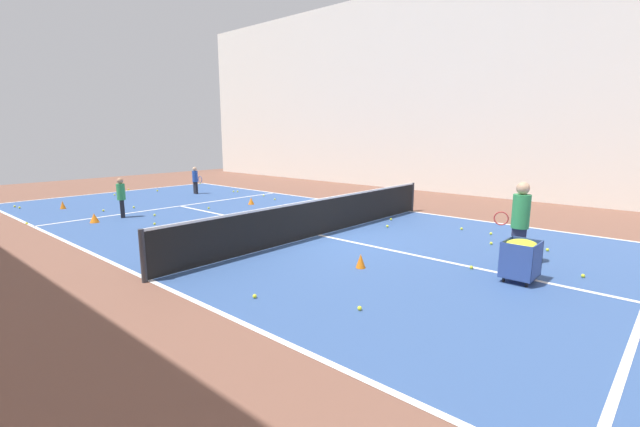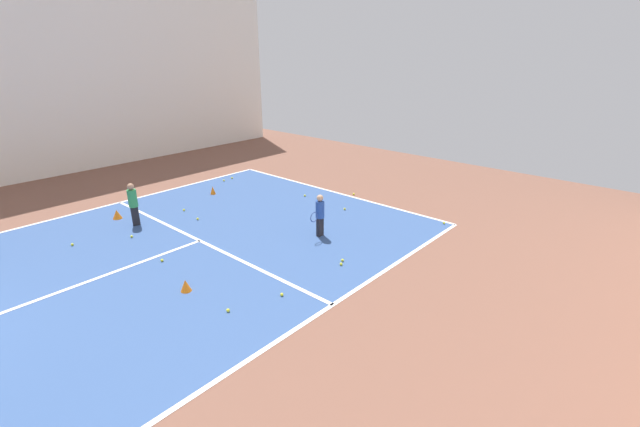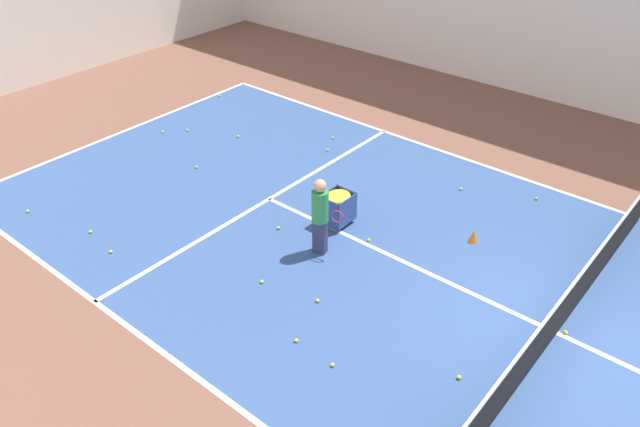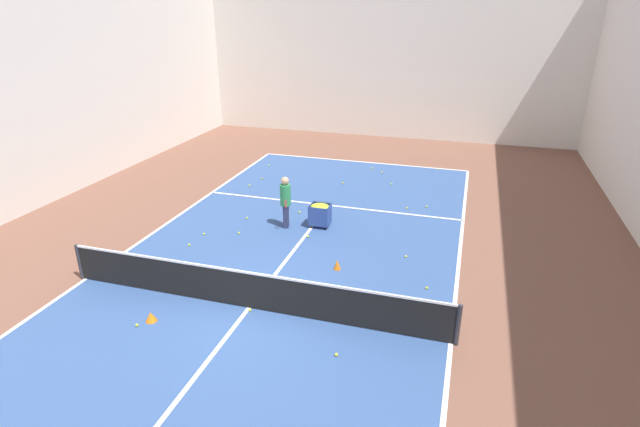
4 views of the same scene
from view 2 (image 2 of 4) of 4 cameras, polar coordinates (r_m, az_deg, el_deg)
The scene contains 23 objects.
line_baseline_near at distance 15.27m, azimuth 1.82°, elevation 2.91°, with size 9.22×0.10×0.00m, color white.
line_service_near at distance 11.82m, azimuth -15.73°, elevation -3.51°, with size 9.22×0.10×0.00m, color white.
player_near_baseline at distance 11.43m, azimuth -0.03°, elevation 0.10°, with size 0.24×0.56×1.17m.
child_midcourt at distance 13.25m, azimuth -23.67°, elevation 1.48°, with size 0.32×0.32×1.25m.
training_cone_0 at distance 15.45m, azimuth -14.10°, elevation 3.03°, with size 0.19×0.19×0.28m, color orange.
training_cone_2 at distance 9.51m, azimuth -17.48°, elevation -9.14°, with size 0.23×0.23×0.26m, color orange.
training_cone_3 at distance 14.17m, azimuth -25.45°, elevation -0.08°, with size 0.27×0.27×0.28m, color orange.
tennis_ball_3 at distance 13.54m, azimuth 3.30°, elevation 0.61°, with size 0.07×0.07×0.07m, color yellow.
tennis_ball_6 at distance 14.78m, azimuth -2.03°, elevation 2.41°, with size 0.07×0.07×0.07m, color yellow.
tennis_ball_9 at distance 10.13m, azimuth 2.83°, elevation -6.73°, with size 0.07×0.07×0.07m, color yellow.
tennis_ball_14 at distance 16.93m, azimuth -12.69°, elevation 4.33°, with size 0.07×0.07×0.07m, color yellow.
tennis_ball_15 at distance 17.20m, azimuth -11.65°, elevation 4.68°, with size 0.07×0.07×0.07m, color yellow.
tennis_ball_16 at distance 8.66m, azimuth -12.16°, elevation -12.50°, with size 0.07×0.07×0.07m, color yellow.
tennis_ball_22 at distance 8.99m, azimuth -5.11°, elevation -10.70°, with size 0.07×0.07×0.07m, color yellow.
tennis_ball_23 at distance 15.89m, azimuth -23.59°, elevation 1.96°, with size 0.07×0.07×0.07m, color yellow.
tennis_ball_24 at distance 14.97m, azimuth 4.52°, elevation 2.60°, with size 0.07×0.07×0.07m, color yellow.
tennis_ball_26 at distance 12.81m, azimuth -30.14°, elevation -3.59°, with size 0.07×0.07×0.07m, color yellow.
tennis_ball_27 at distance 13.24m, azimuth -16.01°, elevation -0.68°, with size 0.07×0.07×0.07m, color yellow.
tennis_ball_31 at distance 14.10m, azimuth -17.69°, elevation 0.46°, with size 0.07×0.07×0.07m, color yellow.
tennis_ball_34 at distance 10.97m, azimuth -20.32°, elevation -5.86°, with size 0.07×0.07×0.07m, color yellow.
tennis_ball_35 at distance 12.62m, azimuth -23.82°, elevation -2.82°, with size 0.07×0.07×0.07m, color yellow.
tennis_ball_36 at distance 10.31m, azimuth 3.02°, elevation -6.24°, with size 0.07×0.07×0.07m, color yellow.
tennis_ball_37 at distance 12.95m, azimuth 16.19°, elevation -1.20°, with size 0.07×0.07×0.07m, color yellow.
Camera 2 is at (-9.24, -1.17, 4.76)m, focal length 24.00 mm.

